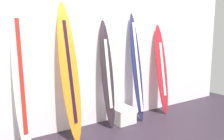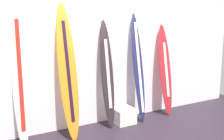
% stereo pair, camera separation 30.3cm
% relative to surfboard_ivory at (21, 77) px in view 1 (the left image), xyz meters
% --- Properties ---
extents(wall_back, '(7.20, 0.20, 2.80)m').
position_rel_surfboard_ivory_xyz_m(wall_back, '(1.42, 0.34, 0.35)').
color(wall_back, white).
rests_on(wall_back, ground).
extents(surfboard_ivory, '(0.25, 0.45, 2.14)m').
position_rel_surfboard_ivory_xyz_m(surfboard_ivory, '(0.00, 0.00, 0.00)').
color(surfboard_ivory, silver).
rests_on(surfboard_ivory, ground).
extents(surfboard_sunset, '(0.33, 0.54, 2.17)m').
position_rel_surfboard_ivory_xyz_m(surfboard_sunset, '(0.69, -0.07, 0.02)').
color(surfboard_sunset, orange).
rests_on(surfboard_sunset, ground).
extents(surfboard_charcoal, '(0.25, 0.38, 1.94)m').
position_rel_surfboard_ivory_xyz_m(surfboard_charcoal, '(1.44, 0.02, -0.09)').
color(surfboard_charcoal, '#2A2026').
rests_on(surfboard_charcoal, ground).
extents(surfboard_navy, '(0.24, 0.43, 2.10)m').
position_rel_surfboard_ivory_xyz_m(surfboard_navy, '(2.10, -0.01, -0.02)').
color(surfboard_navy, '#20234D').
rests_on(surfboard_navy, ground).
extents(surfboard_crimson, '(0.31, 0.38, 1.91)m').
position_rel_surfboard_ivory_xyz_m(surfboard_crimson, '(2.81, 0.01, -0.11)').
color(surfboard_crimson, '#AE1F26').
rests_on(surfboard_crimson, ground).
extents(display_block_center, '(0.37, 0.37, 0.29)m').
position_rel_surfboard_ivory_xyz_m(display_block_center, '(1.77, -0.02, -0.91)').
color(display_block_center, silver).
rests_on(display_block_center, ground).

